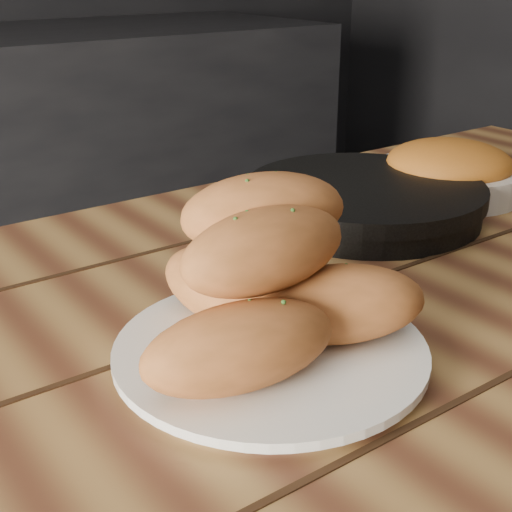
% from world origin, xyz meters
% --- Properties ---
extents(table, '(1.44, 0.97, 0.75)m').
position_xyz_m(table, '(0.57, 0.34, 0.66)').
color(table, olive).
rests_on(table, ground).
extents(plate, '(0.26, 0.26, 0.02)m').
position_xyz_m(plate, '(0.39, 0.37, 0.76)').
color(plate, white).
rests_on(plate, table).
extents(bread_rolls, '(0.26, 0.22, 0.14)m').
position_xyz_m(bread_rolls, '(0.39, 0.37, 0.83)').
color(bread_rolls, '#B36231').
rests_on(bread_rolls, plate).
extents(skillet, '(0.44, 0.31, 0.05)m').
position_xyz_m(skillet, '(0.71, 0.59, 0.77)').
color(skillet, black).
rests_on(skillet, table).
extents(bowl, '(0.21, 0.21, 0.08)m').
position_xyz_m(bowl, '(0.87, 0.59, 0.78)').
color(bowl, white).
rests_on(bowl, table).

